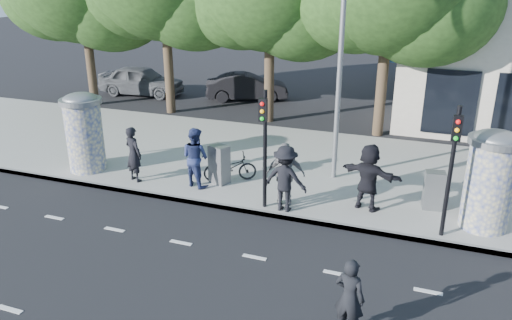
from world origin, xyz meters
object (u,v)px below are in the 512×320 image
at_px(ped_e, 285,174).
at_px(man_road, 349,298).
at_px(street_lamp, 342,32).
at_px(ped_a, 83,138).
at_px(cabinet_right, 434,190).
at_px(cabinet_left, 219,164).
at_px(bicycle, 230,167).
at_px(ad_column_right, 490,178).
at_px(ped_f, 369,177).
at_px(traffic_pole_near, 264,138).
at_px(traffic_pole_far, 452,160).
at_px(ad_column_left, 84,130).
at_px(ped_d, 285,179).
at_px(car_mid, 247,87).
at_px(car_left, 141,80).
at_px(ped_c, 195,157).
at_px(ped_b, 134,154).

relative_size(ped_e, man_road, 1.16).
distance_m(street_lamp, ped_a, 9.29).
distance_m(man_road, cabinet_right, 6.04).
bearing_deg(cabinet_left, bicycle, 69.12).
distance_m(ad_column_right, ped_f, 3.07).
bearing_deg(traffic_pole_near, man_road, -53.49).
height_order(ad_column_right, man_road, ad_column_right).
distance_m(traffic_pole_near, man_road, 5.56).
height_order(ped_f, cabinet_left, ped_f).
distance_m(traffic_pole_far, cabinet_right, 2.21).
distance_m(bicycle, cabinet_right, 6.18).
distance_m(ad_column_left, traffic_pole_far, 11.44).
bearing_deg(ped_f, ped_a, 17.52).
xyz_separation_m(ad_column_right, ped_d, (-5.20, -0.85, -0.44)).
xyz_separation_m(ad_column_left, car_mid, (1.27, 11.65, -0.83)).
bearing_deg(car_left, cabinet_right, -125.56).
bearing_deg(cabinet_right, ped_c, 178.29).
bearing_deg(ped_e, cabinet_left, -34.50).
height_order(ped_a, ped_f, ped_f).
bearing_deg(ped_d, cabinet_right, -155.72).
bearing_deg(ped_a, cabinet_right, -155.23).
distance_m(ad_column_right, ped_d, 5.29).
bearing_deg(car_mid, ped_e, -177.24).
height_order(ad_column_right, ped_b, ad_column_right).
xyz_separation_m(ad_column_right, bicycle, (-7.48, 0.56, -0.94)).
relative_size(street_lamp, car_mid, 1.85).
height_order(bicycle, cabinet_right, cabinet_right).
height_order(traffic_pole_far, car_left, traffic_pole_far).
bearing_deg(ped_a, street_lamp, -145.69).
height_order(ped_b, bicycle, ped_b).
bearing_deg(ped_e, ped_c, -22.86).
relative_size(street_lamp, cabinet_right, 7.17).
bearing_deg(ped_e, ped_a, -20.62).
height_order(ped_d, cabinet_right, ped_d).
xyz_separation_m(ad_column_right, traffic_pole_far, (-1.00, -0.91, 0.69)).
bearing_deg(ped_c, ad_column_left, 19.14).
relative_size(ped_a, bicycle, 1.13).
distance_m(ped_a, cabinet_right, 11.46).
xyz_separation_m(man_road, bicycle, (-4.87, 5.79, -0.21)).
relative_size(traffic_pole_far, ped_c, 1.81).
relative_size(traffic_pole_near, car_left, 0.72).
xyz_separation_m(ped_b, ped_c, (2.02, 0.33, 0.04)).
distance_m(ad_column_right, ped_e, 5.34).
height_order(ped_b, ped_d, ped_d).
relative_size(ped_e, bicycle, 1.10).
bearing_deg(man_road, ad_column_left, -13.66).
bearing_deg(cabinet_left, ped_a, -156.13).
distance_m(street_lamp, ped_c, 5.79).
relative_size(traffic_pole_near, ped_e, 1.81).
xyz_separation_m(ad_column_left, man_road, (9.80, -5.03, -0.73)).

